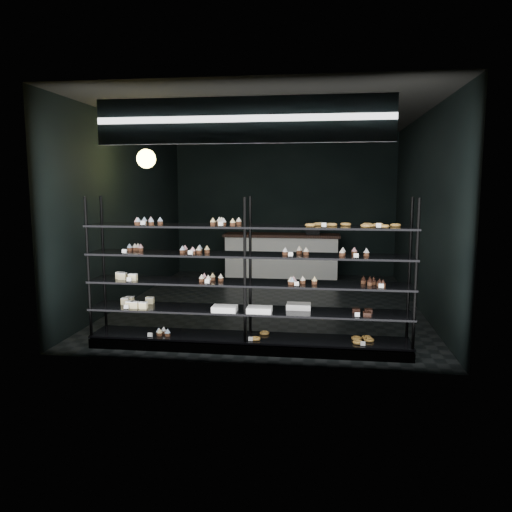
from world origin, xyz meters
name	(u,v)px	position (x,y,z in m)	size (l,w,h in m)	color
room	(270,212)	(0.00, 0.00, 1.60)	(5.01, 6.01, 3.20)	black
display_shelf	(247,300)	(-0.03, -2.45, 0.63)	(4.00, 0.50, 1.91)	black
signage	(242,120)	(0.00, -2.93, 2.75)	(3.30, 0.05, 0.50)	#0B1B39
pendant_lamp	(146,159)	(-1.82, -0.95, 2.45)	(0.29, 0.29, 0.87)	black
service_counter	(282,255)	(0.01, 2.50, 0.50)	(2.54, 0.65, 1.23)	silver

